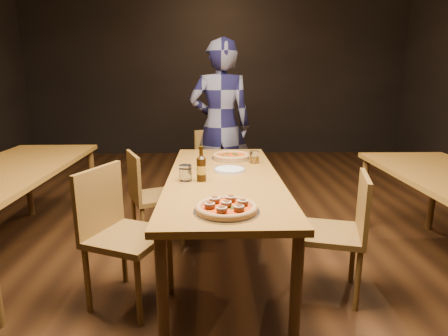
{
  "coord_description": "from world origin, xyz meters",
  "views": [
    {
      "loc": [
        -0.08,
        -2.63,
        1.46
      ],
      "look_at": [
        0.0,
        -0.05,
        0.82
      ],
      "focal_mm": 30.0,
      "sensor_mm": 36.0,
      "label": 1
    }
  ],
  "objects_px": {
    "beer_bottle": "(201,169)",
    "table_left": "(10,176)",
    "chair_end": "(220,170)",
    "plate_stack": "(229,170)",
    "chair_main_nw": "(128,236)",
    "pizza_meatball": "(226,208)",
    "chair_main_sw": "(157,196)",
    "diner": "(220,126)",
    "pizza_margherita": "(231,156)",
    "chair_main_e": "(330,232)",
    "amber_glass": "(254,157)",
    "water_glass": "(186,173)",
    "table_main": "(224,185)"
  },
  "relations": [
    {
      "from": "chair_main_nw",
      "to": "pizza_meatball",
      "type": "bearing_deg",
      "value": -95.39
    },
    {
      "from": "table_main",
      "to": "diner",
      "type": "relative_size",
      "value": 1.09
    },
    {
      "from": "chair_main_sw",
      "to": "diner",
      "type": "height_order",
      "value": "diner"
    },
    {
      "from": "pizza_margherita",
      "to": "amber_glass",
      "type": "distance_m",
      "value": 0.25
    },
    {
      "from": "chair_end",
      "to": "pizza_meatball",
      "type": "height_order",
      "value": "chair_end"
    },
    {
      "from": "table_main",
      "to": "diner",
      "type": "distance_m",
      "value": 1.46
    },
    {
      "from": "chair_end",
      "to": "diner",
      "type": "xyz_separation_m",
      "value": [
        0.0,
        0.14,
        0.46
      ]
    },
    {
      "from": "plate_stack",
      "to": "chair_main_sw",
      "type": "bearing_deg",
      "value": 147.53
    },
    {
      "from": "plate_stack",
      "to": "beer_bottle",
      "type": "distance_m",
      "value": 0.34
    },
    {
      "from": "table_main",
      "to": "chair_main_nw",
      "type": "xyz_separation_m",
      "value": [
        -0.62,
        -0.41,
        -0.21
      ]
    },
    {
      "from": "pizza_meatball",
      "to": "water_glass",
      "type": "bearing_deg",
      "value": 112.72
    },
    {
      "from": "table_left",
      "to": "beer_bottle",
      "type": "distance_m",
      "value": 1.61
    },
    {
      "from": "beer_bottle",
      "to": "table_main",
      "type": "bearing_deg",
      "value": 40.28
    },
    {
      "from": "table_left",
      "to": "amber_glass",
      "type": "height_order",
      "value": "amber_glass"
    },
    {
      "from": "chair_main_e",
      "to": "chair_end",
      "type": "bearing_deg",
      "value": -141.52
    },
    {
      "from": "chair_end",
      "to": "pizza_margherita",
      "type": "relative_size",
      "value": 2.64
    },
    {
      "from": "table_main",
      "to": "table_left",
      "type": "relative_size",
      "value": 1.0
    },
    {
      "from": "chair_main_e",
      "to": "water_glass",
      "type": "height_order",
      "value": "chair_main_e"
    },
    {
      "from": "chair_main_e",
      "to": "pizza_meatball",
      "type": "height_order",
      "value": "chair_main_e"
    },
    {
      "from": "chair_main_sw",
      "to": "plate_stack",
      "type": "relative_size",
      "value": 3.72
    },
    {
      "from": "pizza_meatball",
      "to": "amber_glass",
      "type": "bearing_deg",
      "value": 76.56
    },
    {
      "from": "chair_main_e",
      "to": "water_glass",
      "type": "relative_size",
      "value": 7.99
    },
    {
      "from": "chair_end",
      "to": "beer_bottle",
      "type": "height_order",
      "value": "beer_bottle"
    },
    {
      "from": "amber_glass",
      "to": "diner",
      "type": "xyz_separation_m",
      "value": [
        -0.26,
        1.04,
        0.12
      ]
    },
    {
      "from": "chair_end",
      "to": "amber_glass",
      "type": "height_order",
      "value": "chair_end"
    },
    {
      "from": "chair_main_sw",
      "to": "water_glass",
      "type": "height_order",
      "value": "chair_main_sw"
    },
    {
      "from": "beer_bottle",
      "to": "table_left",
      "type": "bearing_deg",
      "value": 164.27
    },
    {
      "from": "plate_stack",
      "to": "diner",
      "type": "distance_m",
      "value": 1.33
    },
    {
      "from": "diner",
      "to": "plate_stack",
      "type": "bearing_deg",
      "value": 90.01
    },
    {
      "from": "pizza_margherita",
      "to": "diner",
      "type": "distance_m",
      "value": 0.88
    },
    {
      "from": "chair_main_nw",
      "to": "pizza_margherita",
      "type": "relative_size",
      "value": 2.7
    },
    {
      "from": "pizza_meatball",
      "to": "plate_stack",
      "type": "xyz_separation_m",
      "value": [
        0.06,
        0.87,
        -0.01
      ]
    },
    {
      "from": "chair_end",
      "to": "plate_stack",
      "type": "distance_m",
      "value": 1.21
    },
    {
      "from": "chair_main_e",
      "to": "diner",
      "type": "height_order",
      "value": "diner"
    },
    {
      "from": "diner",
      "to": "pizza_margherita",
      "type": "bearing_deg",
      "value": 93.32
    },
    {
      "from": "table_main",
      "to": "plate_stack",
      "type": "xyz_separation_m",
      "value": [
        0.05,
        0.12,
        0.08
      ]
    },
    {
      "from": "pizza_margherita",
      "to": "water_glass",
      "type": "height_order",
      "value": "water_glass"
    },
    {
      "from": "chair_main_nw",
      "to": "water_glass",
      "type": "bearing_deg",
      "value": -27.43
    },
    {
      "from": "table_main",
      "to": "water_glass",
      "type": "xyz_separation_m",
      "value": [
        -0.27,
        -0.12,
        0.13
      ]
    },
    {
      "from": "pizza_margherita",
      "to": "amber_glass",
      "type": "relative_size",
      "value": 3.47
    },
    {
      "from": "chair_end",
      "to": "beer_bottle",
      "type": "distance_m",
      "value": 1.49
    },
    {
      "from": "pizza_meatball",
      "to": "pizza_margherita",
      "type": "xyz_separation_m",
      "value": [
        0.09,
        1.32,
        -0.0
      ]
    },
    {
      "from": "table_main",
      "to": "pizza_margherita",
      "type": "distance_m",
      "value": 0.59
    },
    {
      "from": "chair_main_sw",
      "to": "pizza_meatball",
      "type": "bearing_deg",
      "value": -179.6
    },
    {
      "from": "plate_stack",
      "to": "chair_main_e",
      "type": "bearing_deg",
      "value": -34.87
    },
    {
      "from": "table_left",
      "to": "chair_main_e",
      "type": "bearing_deg",
      "value": -14.76
    },
    {
      "from": "table_left",
      "to": "diner",
      "type": "xyz_separation_m",
      "value": [
        1.71,
        1.14,
        0.24
      ]
    },
    {
      "from": "table_main",
      "to": "plate_stack",
      "type": "bearing_deg",
      "value": 69.01
    },
    {
      "from": "plate_stack",
      "to": "amber_glass",
      "type": "relative_size",
      "value": 2.32
    },
    {
      "from": "table_left",
      "to": "chair_main_sw",
      "type": "distance_m",
      "value": 1.17
    }
  ]
}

